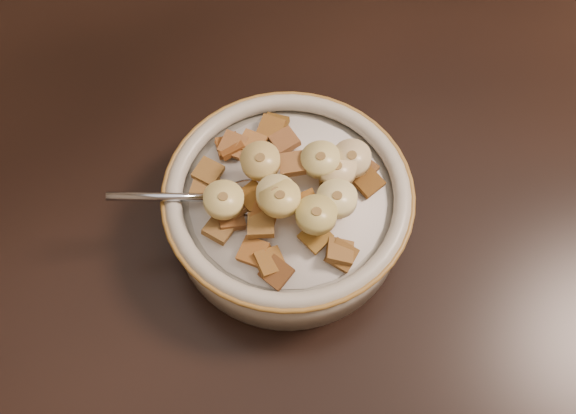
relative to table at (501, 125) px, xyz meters
name	(u,v)px	position (x,y,z in m)	size (l,w,h in m)	color
floor	(390,351)	(0.00, 0.00, -0.78)	(4.00, 4.50, 0.10)	#422816
table	(501,125)	(0.00, 0.00, 0.00)	(1.40, 0.90, 0.04)	black
cereal_bowl	(288,211)	(-0.24, -0.02, 0.04)	(0.19, 0.19, 0.05)	beige
milk	(288,197)	(-0.24, -0.02, 0.07)	(0.16, 0.16, 0.00)	silver
spoon	(250,198)	(-0.27, -0.01, 0.07)	(0.03, 0.05, 0.01)	#A6B2C5
cereal_square_0	(229,147)	(-0.27, 0.04, 0.07)	(0.02, 0.02, 0.01)	brown
cereal_square_1	(205,187)	(-0.30, 0.01, 0.07)	(0.02, 0.02, 0.01)	brown
cereal_square_2	(337,189)	(-0.21, -0.04, 0.08)	(0.02, 0.02, 0.01)	brown
cereal_square_3	(336,201)	(-0.21, -0.05, 0.08)	(0.02, 0.02, 0.01)	brown
cereal_square_4	(285,141)	(-0.22, 0.02, 0.08)	(0.02, 0.02, 0.01)	#93572F
cereal_square_5	(275,125)	(-0.22, 0.04, 0.07)	(0.02, 0.02, 0.01)	brown
cereal_square_6	(231,219)	(-0.29, -0.03, 0.07)	(0.02, 0.02, 0.01)	brown
cereal_square_7	(368,182)	(-0.18, -0.04, 0.07)	(0.02, 0.02, 0.01)	brown
cereal_square_8	(219,229)	(-0.30, -0.03, 0.07)	(0.02, 0.02, 0.01)	olive
cereal_square_9	(276,273)	(-0.28, -0.08, 0.07)	(0.02, 0.02, 0.01)	brown
cereal_square_10	(253,252)	(-0.29, -0.06, 0.07)	(0.02, 0.02, 0.01)	brown
cereal_square_11	(306,205)	(-0.24, -0.04, 0.08)	(0.02, 0.02, 0.01)	#964F20
cereal_square_12	(230,146)	(-0.27, 0.04, 0.07)	(0.02, 0.02, 0.01)	brown
cereal_square_13	(238,203)	(-0.28, -0.02, 0.08)	(0.02, 0.02, 0.01)	olive
cereal_square_14	(263,217)	(-0.27, -0.04, 0.08)	(0.02, 0.02, 0.01)	#985A24
cereal_square_15	(261,225)	(-0.27, -0.04, 0.08)	(0.02, 0.02, 0.01)	olive
cereal_square_16	(325,168)	(-0.20, -0.02, 0.08)	(0.02, 0.02, 0.01)	brown
cereal_square_17	(331,174)	(-0.20, -0.02, 0.08)	(0.02, 0.02, 0.01)	brown
cereal_square_18	(340,252)	(-0.23, -0.09, 0.08)	(0.02, 0.02, 0.01)	brown
cereal_square_19	(252,143)	(-0.25, 0.03, 0.08)	(0.02, 0.02, 0.01)	#946127
cereal_square_20	(342,255)	(-0.23, -0.09, 0.07)	(0.02, 0.02, 0.01)	brown
cereal_square_21	(270,262)	(-0.28, -0.07, 0.07)	(0.02, 0.02, 0.01)	brown
cereal_square_22	(233,145)	(-0.26, 0.04, 0.08)	(0.02, 0.02, 0.01)	#985D33
cereal_square_23	(316,237)	(-0.24, -0.07, 0.08)	(0.02, 0.02, 0.01)	olive
cereal_square_24	(271,128)	(-0.23, 0.04, 0.07)	(0.02, 0.02, 0.01)	#8D5C19
cereal_square_25	(252,197)	(-0.27, -0.02, 0.08)	(0.02, 0.02, 0.01)	brown
cereal_square_26	(331,203)	(-0.22, -0.05, 0.08)	(0.02, 0.02, 0.01)	brown
cereal_square_27	(292,164)	(-0.23, -0.01, 0.09)	(0.02, 0.02, 0.01)	brown
cereal_square_28	(362,169)	(-0.18, -0.03, 0.07)	(0.02, 0.02, 0.01)	brown
cereal_square_29	(208,172)	(-0.29, 0.02, 0.07)	(0.02, 0.02, 0.01)	brown
banana_slice_0	(321,160)	(-0.21, -0.01, 0.09)	(0.03, 0.03, 0.01)	#F9E384
banana_slice_1	(260,161)	(-0.25, 0.00, 0.10)	(0.03, 0.03, 0.01)	#D4B969
banana_slice_2	(352,158)	(-0.19, -0.02, 0.09)	(0.03, 0.03, 0.01)	beige
banana_slice_3	(277,195)	(-0.25, -0.03, 0.10)	(0.03, 0.03, 0.01)	#DFCF7E
banana_slice_4	(337,199)	(-0.21, -0.05, 0.09)	(0.03, 0.03, 0.01)	#F1E294
banana_slice_5	(316,215)	(-0.23, -0.06, 0.10)	(0.03, 0.03, 0.01)	tan
banana_slice_6	(337,169)	(-0.20, -0.03, 0.09)	(0.03, 0.03, 0.01)	tan
banana_slice_7	(280,198)	(-0.25, -0.04, 0.10)	(0.03, 0.03, 0.01)	#F5D276
banana_slice_8	(224,200)	(-0.29, -0.02, 0.09)	(0.03, 0.03, 0.01)	tan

